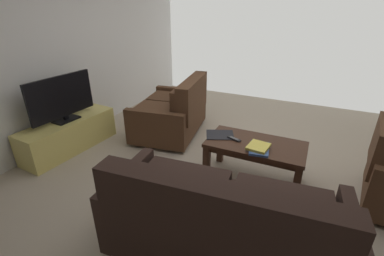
# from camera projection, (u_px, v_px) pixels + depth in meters

# --- Properties ---
(ground_plane) EXTENTS (4.99, 5.86, 0.01)m
(ground_plane) POSITION_uv_depth(u_px,v_px,m) (231.00, 171.00, 3.27)
(ground_plane) COLOR tan
(wall_right) EXTENTS (0.12, 5.86, 2.83)m
(wall_right) POSITION_uv_depth(u_px,v_px,m) (60.00, 38.00, 3.63)
(wall_right) COLOR silver
(wall_right) RESTS_ON ground
(sofa_main) EXTENTS (1.85, 0.97, 0.88)m
(sofa_main) POSITION_uv_depth(u_px,v_px,m) (222.00, 221.00, 1.99)
(sofa_main) COLOR black
(sofa_main) RESTS_ON ground
(loveseat_near) EXTENTS (1.05, 1.34, 0.88)m
(loveseat_near) POSITION_uv_depth(u_px,v_px,m) (174.00, 112.00, 4.04)
(loveseat_near) COLOR black
(loveseat_near) RESTS_ON ground
(coffee_table) EXTENTS (1.04, 0.55, 0.48)m
(coffee_table) POSITION_uv_depth(u_px,v_px,m) (255.00, 149.00, 2.92)
(coffee_table) COLOR #3D2316
(coffee_table) RESTS_ON ground
(tv_stand) EXTENTS (0.49, 1.32, 0.43)m
(tv_stand) POSITION_uv_depth(u_px,v_px,m) (70.00, 135.00, 3.66)
(tv_stand) COLOR #D8C666
(tv_stand) RESTS_ON ground
(flat_tv) EXTENTS (0.22, 0.92, 0.59)m
(flat_tv) POSITION_uv_depth(u_px,v_px,m) (62.00, 98.00, 3.44)
(flat_tv) COLOR black
(flat_tv) RESTS_ON tv_stand
(book_stack) EXTENTS (0.24, 0.32, 0.05)m
(book_stack) POSITION_uv_depth(u_px,v_px,m) (259.00, 148.00, 2.75)
(book_stack) COLOR #385693
(book_stack) RESTS_ON coffee_table
(tv_remote) EXTENTS (0.17, 0.10, 0.02)m
(tv_remote) POSITION_uv_depth(u_px,v_px,m) (234.00, 139.00, 2.95)
(tv_remote) COLOR black
(tv_remote) RESTS_ON coffee_table
(loose_magazine) EXTENTS (0.38, 0.35, 0.01)m
(loose_magazine) POSITION_uv_depth(u_px,v_px,m) (220.00, 135.00, 3.06)
(loose_magazine) COLOR black
(loose_magazine) RESTS_ON coffee_table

